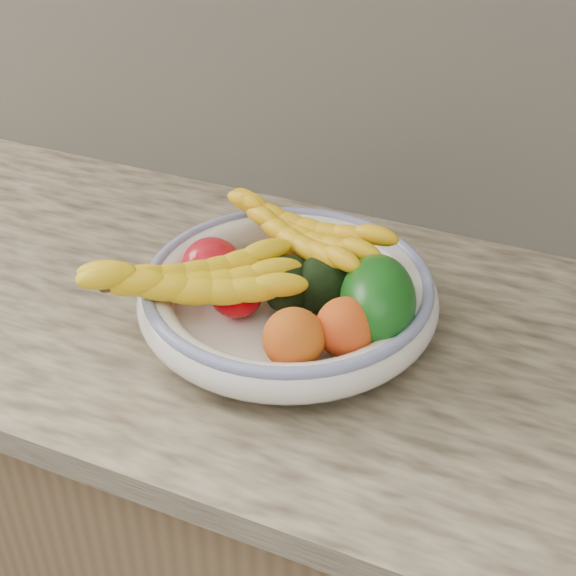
% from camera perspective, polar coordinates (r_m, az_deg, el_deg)
% --- Properties ---
extents(kitchen_counter, '(2.44, 0.66, 1.40)m').
position_cam_1_polar(kitchen_counter, '(1.39, 0.43, -16.36)').
color(kitchen_counter, brown).
rests_on(kitchen_counter, ground).
extents(fruit_bowl, '(0.39, 0.39, 0.08)m').
position_cam_1_polar(fruit_bowl, '(1.04, -0.00, -0.52)').
color(fruit_bowl, silver).
rests_on(fruit_bowl, kitchen_counter).
extents(clementine_back_left, '(0.06, 0.06, 0.05)m').
position_cam_1_polar(clementine_back_left, '(1.12, 0.74, 2.75)').
color(clementine_back_left, '#FF5805').
rests_on(clementine_back_left, fruit_bowl).
extents(clementine_back_right, '(0.07, 0.07, 0.05)m').
position_cam_1_polar(clementine_back_right, '(1.12, 4.22, 2.51)').
color(clementine_back_right, '#DF5604').
rests_on(clementine_back_right, fruit_bowl).
extents(clementine_back_mid, '(0.06, 0.06, 0.05)m').
position_cam_1_polar(clementine_back_mid, '(1.10, 2.24, 1.93)').
color(clementine_back_mid, '#F86005').
rests_on(clementine_back_mid, fruit_bowl).
extents(tomato_left, '(0.10, 0.10, 0.07)m').
position_cam_1_polar(tomato_left, '(1.08, -5.45, 1.66)').
color(tomato_left, red).
rests_on(tomato_left, fruit_bowl).
extents(tomato_near_left, '(0.07, 0.07, 0.06)m').
position_cam_1_polar(tomato_near_left, '(1.02, -3.69, -0.36)').
color(tomato_near_left, '#C30007').
rests_on(tomato_near_left, fruit_bowl).
extents(avocado_center, '(0.09, 0.11, 0.07)m').
position_cam_1_polar(avocado_center, '(1.03, 0.03, 0.32)').
color(avocado_center, black).
rests_on(avocado_center, fruit_bowl).
extents(avocado_right, '(0.13, 0.14, 0.08)m').
position_cam_1_polar(avocado_right, '(1.04, 3.03, 0.50)').
color(avocado_right, black).
rests_on(avocado_right, fruit_bowl).
extents(green_mango, '(0.17, 0.18, 0.12)m').
position_cam_1_polar(green_mango, '(0.99, 6.39, -0.87)').
color(green_mango, '#0E4B0F').
rests_on(green_mango, fruit_bowl).
extents(peach_front, '(0.10, 0.10, 0.07)m').
position_cam_1_polar(peach_front, '(0.94, 0.41, -3.61)').
color(peach_front, orange).
rests_on(peach_front, fruit_bowl).
extents(peach_right, '(0.09, 0.09, 0.07)m').
position_cam_1_polar(peach_right, '(0.96, 4.13, -2.80)').
color(peach_right, orange).
rests_on(peach_right, fruit_bowl).
extents(banana_bunch_back, '(0.29, 0.18, 0.08)m').
position_cam_1_polar(banana_bunch_back, '(1.08, 0.91, 3.62)').
color(banana_bunch_back, yellow).
rests_on(banana_bunch_back, fruit_bowl).
extents(banana_bunch_front, '(0.30, 0.27, 0.08)m').
position_cam_1_polar(banana_bunch_front, '(1.01, -6.78, 0.16)').
color(banana_bunch_front, yellow).
rests_on(banana_bunch_front, fruit_bowl).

